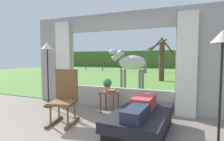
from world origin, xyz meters
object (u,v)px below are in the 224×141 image
Objects in this scene: reclining_person at (142,106)px; pasture_tree at (161,60)px; horse at (130,63)px; floor_lamp_right at (222,54)px; potted_plant at (107,84)px; book_stack at (112,91)px; recliner_sofa at (142,121)px; floor_lamp_left at (47,55)px; side_table at (109,95)px; rocking_chair at (65,96)px.

pasture_tree is at bearing 97.75° from reclining_person.
floor_lamp_right is at bearing -139.44° from horse.
pasture_tree reaches higher than horse.
potted_plant reaches higher than book_stack.
recliner_sofa is at bearing -86.87° from pasture_tree.
potted_plant is 1.87m from floor_lamp_left.
pasture_tree is (-0.41, 7.56, 1.05)m from recliner_sofa.
horse reaches higher than reclining_person.
pasture_tree is (0.59, 6.64, 0.84)m from side_table.
side_table is at bearing -163.44° from horse.
floor_lamp_right is 0.96× the size of horse.
potted_plant is at bearing 49.25° from rocking_chair.
potted_plant is (-0.08, 0.06, 0.28)m from side_table.
pasture_tree reaches higher than reclining_person.
pasture_tree is at bearing 70.56° from floor_lamp_left.
horse reaches higher than potted_plant.
side_table reaches higher than recliner_sofa.
side_table is 2.06m from floor_lamp_left.
book_stack is 0.12× the size of floor_lamp_right.
book_stack is 0.12× the size of floor_lamp_left.
recliner_sofa is 3.15m from floor_lamp_left.
floor_lamp_right is at bearing -5.17° from recliner_sofa.
potted_plant is at bearing -95.85° from pasture_tree.
reclining_person is 7.66m from pasture_tree.
reclining_person is at bearing -16.68° from floor_lamp_left.
rocking_chair is 0.64× the size of floor_lamp_right.
pasture_tree reaches higher than recliner_sofa.
floor_lamp_right is at bearing -27.36° from side_table.
floor_lamp_left is (-2.80, 0.84, 0.91)m from reclining_person.
horse is (-0.35, 3.19, 0.73)m from side_table.
floor_lamp_left reaches higher than floor_lamp_right.
book_stack is (0.09, -0.06, 0.14)m from side_table.
side_table is (0.63, 0.95, -0.12)m from rocking_chair.
side_table is 0.29× the size of floor_lamp_left.
recliner_sofa is 7.64m from pasture_tree.
rocking_chair is (-1.64, -0.03, 0.33)m from recliner_sofa.
floor_lamp_right reaches higher than reclining_person.
floor_lamp_left is at bearing 167.96° from reclining_person.
book_stack is at bearing -34.50° from side_table.
reclining_person reaches higher than side_table.
reclining_person is at bearing -43.86° from side_table.
side_table is 2.42× the size of book_stack.
rocking_chair is at bearing -174.32° from recliner_sofa.
book_stack is 6.76m from pasture_tree.
potted_plant is 3.17m from horse.
recliner_sofa is at bearing -41.98° from potted_plant.
potted_plant is at bearing 143.13° from side_table.
book_stack is at bearing -35.63° from potted_plant.
potted_plant is 0.25m from book_stack.
rocking_chair is at bearing 176.52° from floor_lamp_right.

